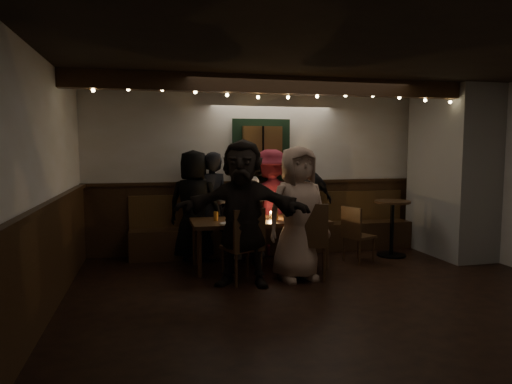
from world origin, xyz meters
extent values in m
cube|color=black|center=(0.00, 0.00, -0.01)|extent=(6.00, 5.00, 0.01)
cube|color=black|center=(0.00, 0.00, 2.60)|extent=(6.00, 5.00, 0.01)
cube|color=beige|center=(0.00, 2.50, 1.30)|extent=(6.00, 0.01, 2.60)
cube|color=beige|center=(-3.00, 0.00, 1.30)|extent=(0.01, 5.00, 2.60)
cube|color=black|center=(0.00, 2.48, 0.55)|extent=(6.00, 0.05, 1.10)
cube|color=black|center=(-2.98, 0.00, 0.55)|extent=(0.05, 5.00, 1.10)
cube|color=gray|center=(2.65, 1.50, 1.30)|extent=(0.70, 1.40, 2.60)
cube|color=black|center=(0.00, 2.23, 0.23)|extent=(4.60, 0.45, 0.45)
cube|color=#563619|center=(0.00, 2.41, 0.70)|extent=(4.60, 0.06, 0.50)
cube|color=black|center=(-0.20, 2.44, 1.65)|extent=(0.95, 0.04, 1.00)
cube|color=#563619|center=(-0.20, 2.38, 1.65)|extent=(0.64, 0.12, 0.76)
cube|color=black|center=(0.00, 1.00, 2.49)|extent=(6.00, 0.16, 0.22)
sphere|color=#FFE599|center=(-2.60, 0.98, 2.36)|extent=(0.04, 0.04, 0.04)
sphere|color=#FFE599|center=(-2.20, 0.98, 2.38)|extent=(0.04, 0.04, 0.04)
sphere|color=#FFE599|center=(-1.80, 0.98, 2.39)|extent=(0.04, 0.04, 0.04)
sphere|color=#FFE599|center=(-1.40, 0.98, 2.37)|extent=(0.04, 0.04, 0.04)
sphere|color=#FFE599|center=(-1.00, 0.98, 2.35)|extent=(0.04, 0.04, 0.04)
sphere|color=#FFE599|center=(-0.60, 0.98, 2.33)|extent=(0.04, 0.04, 0.04)
sphere|color=#FFE599|center=(-0.20, 0.98, 2.34)|extent=(0.04, 0.04, 0.04)
sphere|color=#FFE599|center=(0.20, 0.98, 2.36)|extent=(0.04, 0.04, 0.04)
sphere|color=#FFE599|center=(0.60, 0.98, 2.38)|extent=(0.04, 0.04, 0.04)
sphere|color=#FFE599|center=(1.00, 0.98, 2.39)|extent=(0.04, 0.04, 0.04)
sphere|color=#FFE599|center=(1.40, 0.98, 2.37)|extent=(0.04, 0.04, 0.04)
sphere|color=#FFE599|center=(1.80, 0.98, 2.35)|extent=(0.04, 0.04, 0.04)
sphere|color=#FFE599|center=(2.20, 0.98, 2.33)|extent=(0.04, 0.04, 0.04)
sphere|color=#FFE599|center=(2.60, 0.98, 2.34)|extent=(0.04, 0.04, 0.04)
cube|color=black|center=(-0.48, 1.40, 0.65)|extent=(1.90, 0.81, 0.05)
cylinder|color=black|center=(-1.36, 1.07, 0.31)|extent=(0.06, 0.06, 0.62)
cylinder|color=black|center=(-1.36, 1.73, 0.31)|extent=(0.06, 0.06, 0.62)
cylinder|color=black|center=(0.39, 1.07, 0.31)|extent=(0.06, 0.06, 0.62)
cylinder|color=black|center=(0.39, 1.73, 0.31)|extent=(0.06, 0.06, 0.62)
cylinder|color=#BF7226|center=(-1.09, 1.44, 0.74)|extent=(0.06, 0.06, 0.13)
cylinder|color=#BF7226|center=(-0.82, 1.27, 0.74)|extent=(0.06, 0.06, 0.13)
cylinder|color=silver|center=(-0.50, 1.57, 0.74)|extent=(0.06, 0.06, 0.13)
cylinder|color=#BF7226|center=(-0.27, 1.32, 0.74)|extent=(0.06, 0.06, 0.13)
cylinder|color=silver|center=(-0.02, 1.53, 0.74)|extent=(0.06, 0.06, 0.13)
cylinder|color=#BF7226|center=(0.31, 1.23, 0.74)|extent=(0.06, 0.06, 0.13)
cylinder|color=white|center=(-0.97, 1.13, 0.69)|extent=(0.24, 0.24, 0.01)
cube|color=#B2B2B7|center=(-0.48, 1.35, 0.70)|extent=(0.14, 0.09, 0.05)
cylinder|color=#990C0C|center=(-0.51, 1.35, 0.75)|extent=(0.03, 0.03, 0.14)
cylinder|color=gold|center=(-0.46, 1.35, 0.75)|extent=(0.03, 0.03, 0.14)
cylinder|color=silver|center=(-0.30, 1.45, 0.71)|extent=(0.05, 0.05, 0.07)
sphere|color=#FFB24C|center=(-0.30, 1.45, 0.77)|extent=(0.03, 0.03, 0.03)
cube|color=black|center=(-0.87, 0.72, 0.44)|extent=(0.54, 0.54, 0.04)
cube|color=black|center=(-0.81, 0.54, 0.70)|extent=(0.42, 0.17, 0.49)
cylinder|color=black|center=(-0.75, 0.94, 0.21)|extent=(0.04, 0.04, 0.42)
cylinder|color=black|center=(-0.65, 0.61, 0.21)|extent=(0.04, 0.04, 0.42)
cylinder|color=black|center=(-1.08, 0.84, 0.21)|extent=(0.04, 0.04, 0.42)
cylinder|color=black|center=(-0.98, 0.51, 0.21)|extent=(0.04, 0.04, 0.42)
cube|color=black|center=(0.03, 0.73, 0.46)|extent=(0.58, 0.58, 0.04)
cube|color=black|center=(-0.04, 0.54, 0.74)|extent=(0.43, 0.20, 0.51)
cylinder|color=black|center=(0.27, 0.84, 0.22)|extent=(0.04, 0.04, 0.44)
cylinder|color=black|center=(0.14, 0.50, 0.22)|extent=(0.04, 0.04, 0.44)
cylinder|color=black|center=(-0.07, 0.96, 0.22)|extent=(0.04, 0.04, 0.44)
cylinder|color=black|center=(-0.20, 0.62, 0.22)|extent=(0.04, 0.04, 0.44)
cube|color=black|center=(1.02, 1.35, 0.38)|extent=(0.49, 0.49, 0.04)
cube|color=black|center=(0.86, 1.28, 0.62)|extent=(0.17, 0.36, 0.43)
cylinder|color=black|center=(1.22, 1.26, 0.18)|extent=(0.03, 0.03, 0.37)
cylinder|color=black|center=(0.94, 1.15, 0.18)|extent=(0.03, 0.03, 0.37)
cylinder|color=black|center=(1.10, 1.54, 0.18)|extent=(0.03, 0.03, 0.37)
cylinder|color=black|center=(0.82, 1.43, 0.18)|extent=(0.03, 0.03, 0.37)
cylinder|color=black|center=(1.69, 1.58, 0.01)|extent=(0.44, 0.44, 0.03)
cylinder|color=black|center=(1.69, 1.58, 0.43)|extent=(0.06, 0.06, 0.85)
cylinder|color=black|center=(1.69, 1.58, 0.85)|extent=(0.55, 0.55, 0.03)
imported|color=black|center=(-1.33, 2.04, 0.83)|extent=(0.95, 0.80, 1.65)
imported|color=black|center=(-1.08, 2.07, 0.81)|extent=(0.69, 0.58, 1.62)
imported|color=silver|center=(-0.64, 2.04, 0.84)|extent=(0.85, 0.69, 1.68)
imported|color=#58131E|center=(-0.12, 2.14, 0.83)|extent=(1.19, 0.85, 1.66)
imported|color=#252528|center=(0.47, 2.10, 0.82)|extent=(1.03, 0.63, 1.63)
imported|color=black|center=(-0.88, 0.64, 0.90)|extent=(1.74, 1.07, 1.79)
imported|color=tan|center=(-0.15, 0.69, 0.85)|extent=(0.91, 0.67, 1.71)
camera|label=1|loc=(-1.96, -4.77, 1.68)|focal=32.00mm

